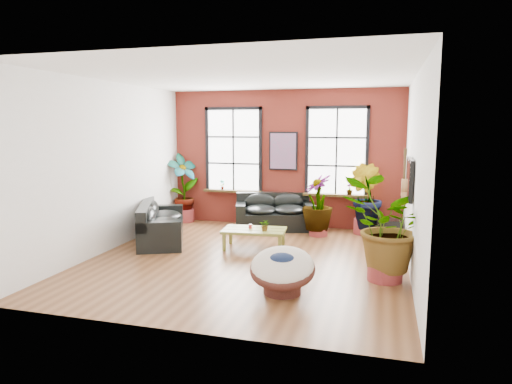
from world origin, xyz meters
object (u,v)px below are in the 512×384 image
(sofa_back, at_px, (275,213))
(papasan_chair, at_px, (282,269))
(sofa_left, at_px, (159,224))
(coffee_table, at_px, (254,231))

(sofa_back, distance_m, papasan_chair, 4.53)
(sofa_back, bearing_deg, papasan_chair, -91.92)
(sofa_left, bearing_deg, papasan_chair, -149.77)
(papasan_chair, bearing_deg, sofa_back, 99.96)
(sofa_back, distance_m, sofa_left, 2.95)
(coffee_table, bearing_deg, sofa_left, 173.38)
(coffee_table, relative_size, papasan_chair, 1.24)
(coffee_table, bearing_deg, sofa_back, 85.07)
(sofa_back, height_order, coffee_table, sofa_back)
(sofa_back, height_order, sofa_left, sofa_back)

